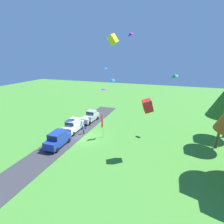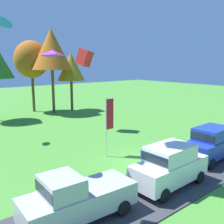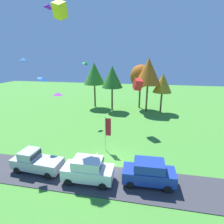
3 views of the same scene
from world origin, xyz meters
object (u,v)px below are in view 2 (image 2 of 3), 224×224
at_px(tree_far_left, 71,67).
at_px(flag_banner, 109,118).
at_px(car_suv_far_end, 211,142).
at_px(tree_far_right, 51,49).
at_px(kite_delta_high_left, 2,19).
at_px(car_suv_mid_row, 170,164).
at_px(person_watching_sky, 144,159).
at_px(kite_diamond_over_trees, 52,53).
at_px(tree_right_of_center, 31,60).
at_px(kite_box_topmost, 84,58).
at_px(car_pickup_near_entrance, 75,198).

distance_m(tree_far_left, flag_banner, 19.38).
distance_m(car_suv_far_end, tree_far_right, 23.59).
bearing_deg(tree_far_right, flag_banner, -105.01).
distance_m(tree_far_right, kite_delta_high_left, 21.67).
bearing_deg(car_suv_mid_row, person_watching_sky, 82.55).
bearing_deg(kite_diamond_over_trees, car_suv_far_end, -19.95).
bearing_deg(tree_right_of_center, kite_box_topmost, -90.03).
xyz_separation_m(car_suv_far_end, tree_far_right, (-0.26, 22.52, 7.02)).
height_order(person_watching_sky, flag_banner, flag_banner).
distance_m(tree_far_left, kite_box_topmost, 11.09).
bearing_deg(person_watching_sky, tree_far_left, 69.73).
bearing_deg(tree_right_of_center, tree_far_right, -61.35).
bearing_deg(tree_far_left, car_pickup_near_entrance, -121.06).
relative_size(car_suv_mid_row, kite_delta_high_left, 4.20).
bearing_deg(tree_far_right, kite_delta_high_left, -123.06).
height_order(tree_right_of_center, kite_diamond_over_trees, tree_right_of_center).
relative_size(tree_far_left, flag_banner, 1.81).
relative_size(flag_banner, kite_diamond_over_trees, 4.29).
relative_size(tree_far_left, kite_diamond_over_trees, 7.77).
bearing_deg(tree_right_of_center, car_suv_far_end, -85.92).
relative_size(car_suv_mid_row, kite_diamond_over_trees, 4.51).
bearing_deg(flag_banner, kite_box_topmost, 67.59).
bearing_deg(tree_right_of_center, person_watching_sky, -97.96).
relative_size(person_watching_sky, kite_diamond_over_trees, 1.67).
xyz_separation_m(car_pickup_near_entrance, car_suv_far_end, (11.07, 0.10, 0.19)).
distance_m(car_suv_far_end, tree_far_left, 23.42).
bearing_deg(kite_delta_high_left, kite_box_topmost, 39.11).
height_order(flag_banner, kite_box_topmost, kite_box_topmost).
bearing_deg(kite_delta_high_left, car_pickup_near_entrance, -77.36).
distance_m(car_suv_far_end, tree_right_of_center, 26.06).
relative_size(car_suv_mid_row, car_suv_far_end, 0.99).
xyz_separation_m(tree_right_of_center, kite_box_topmost, (-0.01, -12.65, 0.11)).
height_order(car_suv_mid_row, person_watching_sky, car_suv_mid_row).
bearing_deg(car_pickup_near_entrance, tree_right_of_center, 70.00).
xyz_separation_m(car_suv_mid_row, tree_right_of_center, (3.62, 26.00, 5.73)).
distance_m(car_suv_mid_row, tree_far_right, 24.75).
relative_size(car_suv_far_end, kite_diamond_over_trees, 4.53).
bearing_deg(tree_far_right, car_pickup_near_entrance, -115.55).
bearing_deg(person_watching_sky, tree_right_of_center, 82.04).
bearing_deg(tree_far_left, kite_box_topmost, -114.17).
distance_m(person_watching_sky, kite_box_topmost, 13.23).
distance_m(person_watching_sky, tree_far_left, 23.23).
xyz_separation_m(car_suv_mid_row, car_suv_far_end, (5.43, 0.65, 0.00)).
xyz_separation_m(kite_delta_high_left, kite_box_topmost, (10.26, 8.34, -1.59)).
xyz_separation_m(car_suv_mid_row, kite_diamond_over_trees, (-4.51, 4.25, 5.90)).
xyz_separation_m(tree_right_of_center, tree_far_right, (1.55, -2.84, 1.29)).
relative_size(car_suv_mid_row, tree_right_of_center, 0.48).
relative_size(tree_far_right, kite_diamond_over_trees, 10.66).
distance_m(car_suv_mid_row, car_suv_far_end, 5.46).
height_order(car_suv_far_end, person_watching_sky, car_suv_far_end).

